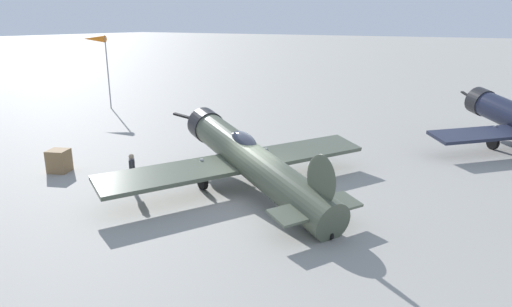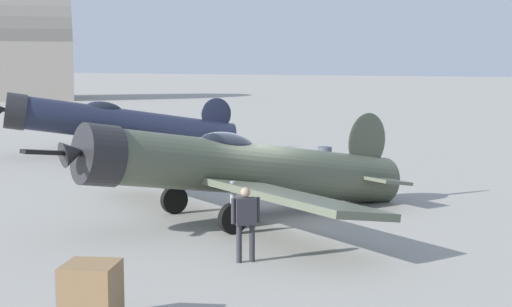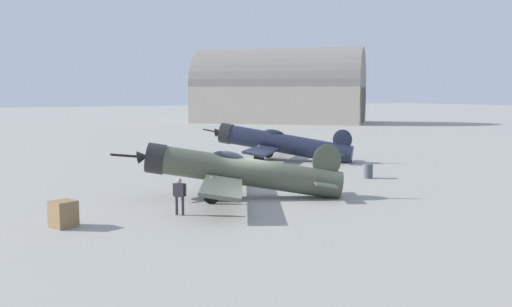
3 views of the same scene
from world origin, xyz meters
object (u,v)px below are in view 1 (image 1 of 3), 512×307
object	(u,v)px
ground_crew_mechanic	(132,169)
equipment_crate	(59,161)
windsock_mast	(95,42)
airplane_foreground	(249,160)

from	to	relation	value
ground_crew_mechanic	equipment_crate	distance (m)	5.02
equipment_crate	windsock_mast	bearing A→B (deg)	-47.80
equipment_crate	windsock_mast	size ratio (longest dim) A/B	0.20
windsock_mast	airplane_foreground	bearing A→B (deg)	153.74
windsock_mast	ground_crew_mechanic	bearing A→B (deg)	142.21
equipment_crate	ground_crew_mechanic	bearing A→B (deg)	178.53
ground_crew_mechanic	equipment_crate	world-z (taller)	ground_crew_mechanic
ground_crew_mechanic	windsock_mast	distance (m)	21.22
ground_crew_mechanic	airplane_foreground	bearing A→B (deg)	-13.31
ground_crew_mechanic	windsock_mast	xyz separation A→B (m)	(16.42, -12.73, 4.33)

